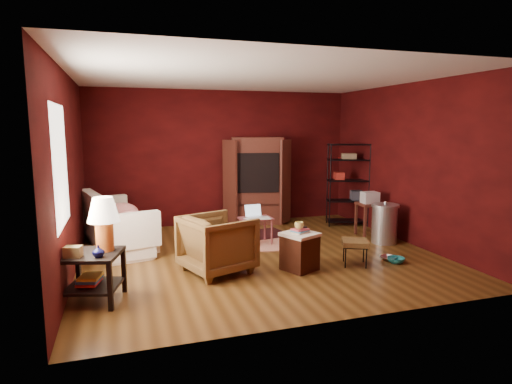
# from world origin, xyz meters

# --- Properties ---
(room) EXTENTS (5.54, 5.04, 2.84)m
(room) POSITION_xyz_m (-0.04, -0.01, 1.40)
(room) COLOR brown
(room) RESTS_ON ground
(sofa) EXTENTS (0.97, 2.02, 0.76)m
(sofa) POSITION_xyz_m (-2.17, 1.13, 0.38)
(sofa) COLOR white
(sofa) RESTS_ON ground
(armchair) EXTENTS (1.06, 1.10, 0.90)m
(armchair) POSITION_xyz_m (-0.82, -0.57, 0.45)
(armchair) COLOR black
(armchair) RESTS_ON ground
(pet_bowl_steel) EXTENTS (0.25, 0.15, 0.24)m
(pet_bowl_steel) POSITION_xyz_m (1.83, -0.85, 0.12)
(pet_bowl_steel) COLOR silver
(pet_bowl_steel) RESTS_ON ground
(pet_bowl_turquoise) EXTENTS (0.27, 0.12, 0.26)m
(pet_bowl_turquoise) POSITION_xyz_m (1.85, -1.00, 0.13)
(pet_bowl_turquoise) COLOR #27AAB6
(pet_bowl_turquoise) RESTS_ON ground
(vase) EXTENTS (0.17, 0.17, 0.13)m
(vase) POSITION_xyz_m (-2.35, -1.36, 0.66)
(vase) COLOR #0B0C3A
(vase) RESTS_ON side_table
(mug) EXTENTS (0.16, 0.14, 0.13)m
(mug) POSITION_xyz_m (0.30, -0.86, 0.67)
(mug) COLOR #DFD06D
(mug) RESTS_ON hamper
(side_table) EXTENTS (0.77, 0.77, 1.23)m
(side_table) POSITION_xyz_m (-2.36, -1.12, 0.74)
(side_table) COLOR black
(side_table) RESTS_ON ground
(sofa_cushions) EXTENTS (1.28, 2.17, 0.85)m
(sofa_cushions) POSITION_xyz_m (-2.21, 1.13, 0.42)
(sofa_cushions) COLOR white
(sofa_cushions) RESTS_ON sofa
(hamper) EXTENTS (0.59, 0.59, 0.63)m
(hamper) POSITION_xyz_m (0.33, -0.85, 0.28)
(hamper) COLOR #481E10
(hamper) RESTS_ON ground
(footstool) EXTENTS (0.49, 0.49, 0.38)m
(footstool) POSITION_xyz_m (1.20, -0.90, 0.33)
(footstool) COLOR black
(footstool) RESTS_ON ground
(rug_round) EXTENTS (1.51, 1.51, 0.01)m
(rug_round) POSITION_xyz_m (0.33, 0.75, 0.01)
(rug_round) COLOR beige
(rug_round) RESTS_ON ground
(rug_oriental) EXTENTS (1.21, 0.90, 0.01)m
(rug_oriental) POSITION_xyz_m (0.35, 1.22, 0.01)
(rug_oriental) COLOR #441215
(rug_oriental) RESTS_ON ground
(laptop_desk) EXTENTS (0.58, 0.47, 0.68)m
(laptop_desk) POSITION_xyz_m (0.14, 0.66, 0.42)
(laptop_desk) COLOR #8F4146
(laptop_desk) RESTS_ON ground
(tv_armoire) EXTENTS (1.41, 0.94, 1.83)m
(tv_armoire) POSITION_xyz_m (0.67, 2.26, 0.95)
(tv_armoire) COLOR #5C241A
(tv_armoire) RESTS_ON ground
(wire_shelving) EXTENTS (0.90, 0.59, 1.71)m
(wire_shelving) POSITION_xyz_m (2.43, 1.49, 0.94)
(wire_shelving) COLOR black
(wire_shelving) RESTS_ON ground
(small_stand) EXTENTS (0.45, 0.45, 0.84)m
(small_stand) POSITION_xyz_m (2.35, 0.55, 0.63)
(small_stand) COLOR #5C241A
(small_stand) RESTS_ON ground
(trash_can) EXTENTS (0.50, 0.50, 0.75)m
(trash_can) POSITION_xyz_m (2.34, 0.04, 0.35)
(trash_can) COLOR silver
(trash_can) RESTS_ON ground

